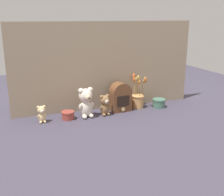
{
  "coord_description": "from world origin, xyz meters",
  "views": [
    {
      "loc": [
        -0.77,
        -2.06,
        0.78
      ],
      "look_at": [
        0.0,
        0.02,
        0.13
      ],
      "focal_mm": 45.0,
      "sensor_mm": 36.0,
      "label": 1
    }
  ],
  "objects_px": {
    "flower_vase": "(138,98)",
    "teddy_bear_small": "(42,114)",
    "teddy_bear_large": "(86,102)",
    "vintage_radio": "(120,97)",
    "teddy_bear_medium": "(105,105)",
    "decorative_tin_tall": "(159,103)",
    "decorative_tin_short": "(68,115)"
  },
  "relations": [
    {
      "from": "teddy_bear_small",
      "to": "flower_vase",
      "type": "relative_size",
      "value": 0.45
    },
    {
      "from": "flower_vase",
      "to": "decorative_tin_tall",
      "type": "distance_m",
      "value": 0.19
    },
    {
      "from": "flower_vase",
      "to": "teddy_bear_small",
      "type": "bearing_deg",
      "value": -174.53
    },
    {
      "from": "teddy_bear_small",
      "to": "teddy_bear_medium",
      "type": "bearing_deg",
      "value": -0.71
    },
    {
      "from": "flower_vase",
      "to": "teddy_bear_large",
      "type": "bearing_deg",
      "value": -170.46
    },
    {
      "from": "vintage_radio",
      "to": "decorative_tin_short",
      "type": "relative_size",
      "value": 2.43
    },
    {
      "from": "teddy_bear_large",
      "to": "decorative_tin_tall",
      "type": "bearing_deg",
      "value": 2.37
    },
    {
      "from": "teddy_bear_small",
      "to": "decorative_tin_tall",
      "type": "distance_m",
      "value": 1.02
    },
    {
      "from": "decorative_tin_tall",
      "to": "decorative_tin_short",
      "type": "height_order",
      "value": "decorative_tin_tall"
    },
    {
      "from": "teddy_bear_large",
      "to": "teddy_bear_small",
      "type": "bearing_deg",
      "value": 179.59
    },
    {
      "from": "teddy_bear_medium",
      "to": "teddy_bear_large",
      "type": "bearing_deg",
      "value": 178.62
    },
    {
      "from": "flower_vase",
      "to": "decorative_tin_short",
      "type": "relative_size",
      "value": 2.98
    },
    {
      "from": "teddy_bear_small",
      "to": "vintage_radio",
      "type": "xyz_separation_m",
      "value": [
        0.66,
        0.05,
        0.05
      ]
    },
    {
      "from": "teddy_bear_small",
      "to": "flower_vase",
      "type": "distance_m",
      "value": 0.84
    },
    {
      "from": "teddy_bear_large",
      "to": "teddy_bear_medium",
      "type": "height_order",
      "value": "teddy_bear_large"
    },
    {
      "from": "decorative_tin_tall",
      "to": "teddy_bear_small",
      "type": "bearing_deg",
      "value": -178.58
    },
    {
      "from": "teddy_bear_small",
      "to": "decorative_tin_short",
      "type": "height_order",
      "value": "teddy_bear_small"
    },
    {
      "from": "teddy_bear_small",
      "to": "vintage_radio",
      "type": "height_order",
      "value": "vintage_radio"
    },
    {
      "from": "flower_vase",
      "to": "vintage_radio",
      "type": "relative_size",
      "value": 1.23
    },
    {
      "from": "vintage_radio",
      "to": "decorative_tin_short",
      "type": "bearing_deg",
      "value": -174.58
    },
    {
      "from": "decorative_tin_tall",
      "to": "flower_vase",
      "type": "bearing_deg",
      "value": 163.08
    },
    {
      "from": "flower_vase",
      "to": "vintage_radio",
      "type": "distance_m",
      "value": 0.18
    },
    {
      "from": "vintage_radio",
      "to": "teddy_bear_large",
      "type": "bearing_deg",
      "value": -169.95
    },
    {
      "from": "teddy_bear_large",
      "to": "teddy_bear_small",
      "type": "height_order",
      "value": "teddy_bear_large"
    },
    {
      "from": "flower_vase",
      "to": "decorative_tin_short",
      "type": "bearing_deg",
      "value": -173.68
    },
    {
      "from": "vintage_radio",
      "to": "flower_vase",
      "type": "bearing_deg",
      "value": 8.63
    },
    {
      "from": "teddy_bear_small",
      "to": "decorative_tin_short",
      "type": "distance_m",
      "value": 0.2
    },
    {
      "from": "flower_vase",
      "to": "vintage_radio",
      "type": "xyz_separation_m",
      "value": [
        -0.18,
        -0.03,
        0.04
      ]
    },
    {
      "from": "teddy_bear_medium",
      "to": "teddy_bear_small",
      "type": "bearing_deg",
      "value": 179.29
    },
    {
      "from": "vintage_radio",
      "to": "decorative_tin_tall",
      "type": "distance_m",
      "value": 0.37
    },
    {
      "from": "decorative_tin_tall",
      "to": "decorative_tin_short",
      "type": "xyz_separation_m",
      "value": [
        -0.82,
        -0.02,
        -0.01
      ]
    },
    {
      "from": "teddy_bear_large",
      "to": "decorative_tin_short",
      "type": "bearing_deg",
      "value": 175.34
    }
  ]
}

